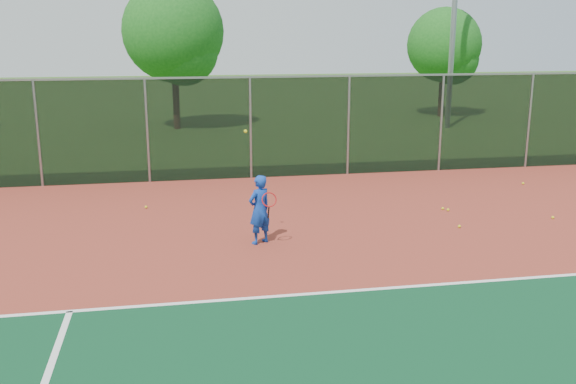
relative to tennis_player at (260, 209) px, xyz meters
The scene contains 11 objects.
court_apron 5.30m from the tennis_player, 46.77° to the right, with size 30.00×20.00×0.02m, color #983626.
fence_back 7.19m from the tennis_player, 59.83° to the left, with size 30.00×0.06×3.03m.
tennis_player is the anchor object (origin of this frame).
practice_ball_0 7.08m from the tennis_player, ahead, with size 0.07×0.07×0.07m, color yellow.
practice_ball_1 5.18m from the tennis_player, 18.11° to the left, with size 0.07×0.07×0.07m, color yellow.
practice_ball_2 5.16m from the tennis_player, 19.83° to the left, with size 0.07×0.07×0.07m, color yellow.
practice_ball_3 4.62m from the tennis_player, ahead, with size 0.07×0.07×0.07m, color yellow.
practice_ball_4 9.09m from the tennis_player, 25.27° to the left, with size 0.07×0.07×0.07m, color yellow.
practice_ball_5 4.06m from the tennis_player, 127.21° to the left, with size 0.07×0.07×0.07m, color yellow.
tree_back_left 17.23m from the tennis_player, 94.64° to the left, with size 4.46×4.46×6.55m.
tree_back_mid 22.74m from the tennis_player, 57.03° to the left, with size 3.77×3.77×5.54m.
Camera 1 is at (-5.29, -6.78, 4.30)m, focal length 40.00 mm.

